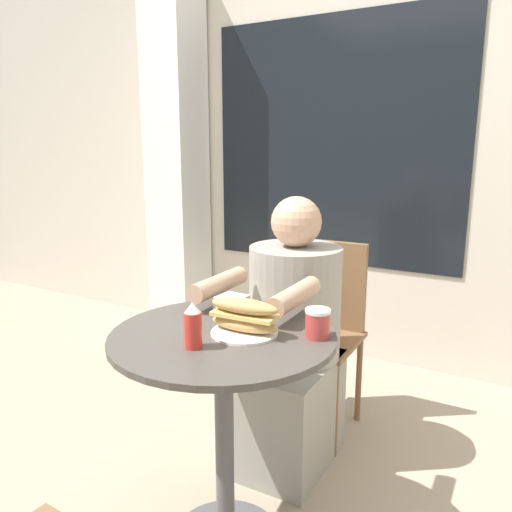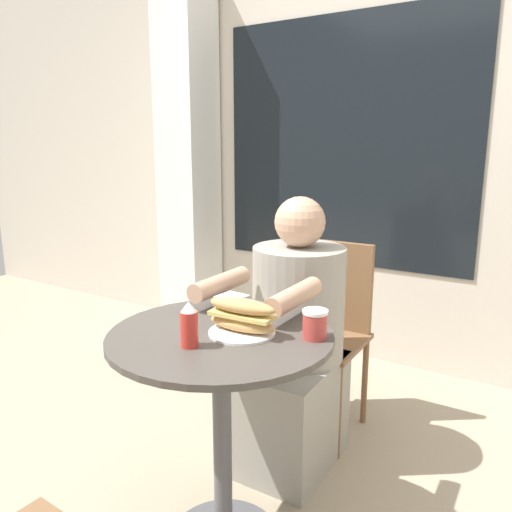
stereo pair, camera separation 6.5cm
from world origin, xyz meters
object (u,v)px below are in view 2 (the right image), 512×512
object	(u,v)px
cafe_table	(222,394)
drink_cup	(315,324)
condiment_bottle	(189,325)
diner_chair	(328,318)
seated_diner	(293,353)
sandwich_on_plate	(242,318)

from	to	relation	value
cafe_table	drink_cup	world-z (taller)	drink_cup
cafe_table	condiment_bottle	bearing A→B (deg)	-94.35
diner_chair	seated_diner	distance (m)	0.36
diner_chair	condiment_bottle	distance (m)	1.07
diner_chair	sandwich_on_plate	bearing A→B (deg)	95.39
sandwich_on_plate	condiment_bottle	size ratio (longest dim) A/B	1.68
condiment_bottle	cafe_table	bearing A→B (deg)	85.65
diner_chair	condiment_bottle	bearing A→B (deg)	90.56
condiment_bottle	drink_cup	bearing A→B (deg)	41.67
cafe_table	seated_diner	size ratio (longest dim) A/B	0.67
cafe_table	sandwich_on_plate	bearing A→B (deg)	25.08
sandwich_on_plate	drink_cup	bearing A→B (deg)	21.73
seated_diner	drink_cup	world-z (taller)	seated_diner
diner_chair	cafe_table	bearing A→B (deg)	91.40
drink_cup	cafe_table	bearing A→B (deg)	-157.49
cafe_table	sandwich_on_plate	size ratio (longest dim) A/B	3.36
diner_chair	condiment_bottle	size ratio (longest dim) A/B	6.55
diner_chair	drink_cup	xyz separation A→B (m)	(0.30, -0.78, 0.27)
diner_chair	drink_cup	world-z (taller)	diner_chair
cafe_table	condiment_bottle	world-z (taller)	condiment_bottle
seated_diner	sandwich_on_plate	bearing A→B (deg)	99.35
seated_diner	condiment_bottle	size ratio (longest dim) A/B	8.38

